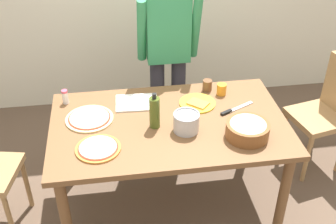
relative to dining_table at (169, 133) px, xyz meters
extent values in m
plane|color=brown|center=(0.00, 0.00, -0.67)|extent=(8.00, 8.00, 0.00)
cube|color=brown|center=(0.00, 0.00, 0.07)|extent=(1.60, 0.96, 0.04)
cylinder|color=brown|center=(-0.72, -0.40, -0.31)|extent=(0.07, 0.07, 0.72)
cylinder|color=brown|center=(0.72, -0.40, -0.31)|extent=(0.07, 0.07, 0.72)
cylinder|color=brown|center=(-0.72, 0.40, -0.31)|extent=(0.07, 0.07, 0.72)
cylinder|color=brown|center=(0.72, 0.40, -0.31)|extent=(0.07, 0.07, 0.72)
cylinder|color=#2D2D38|center=(0.01, 0.76, -0.24)|extent=(0.12, 0.12, 0.85)
cylinder|color=#2D2D38|center=(0.19, 0.76, -0.24)|extent=(0.12, 0.12, 0.85)
cube|color=#338C59|center=(0.10, 0.76, 0.46)|extent=(0.34, 0.20, 0.55)
cylinder|color=#338C59|center=(-0.11, 0.71, 0.46)|extent=(0.07, 0.21, 0.55)
cylinder|color=#338C59|center=(0.31, 0.71, 0.46)|extent=(0.07, 0.21, 0.55)
cylinder|color=#A37A4C|center=(-1.12, -0.21, -0.44)|extent=(0.04, 0.04, 0.45)
cylinder|color=#A37A4C|center=(-1.05, 0.12, -0.44)|extent=(0.04, 0.04, 0.45)
cube|color=#A37A4C|center=(1.25, 0.28, -0.19)|extent=(0.48, 0.48, 0.05)
cylinder|color=#A37A4C|center=(1.05, 0.41, -0.44)|extent=(0.04, 0.04, 0.45)
cylinder|color=#A37A4C|center=(1.12, 0.08, -0.44)|extent=(0.04, 0.04, 0.45)
cylinder|color=#A37A4C|center=(1.38, 0.48, -0.44)|extent=(0.04, 0.04, 0.45)
cylinder|color=beige|center=(-0.53, 0.11, 0.10)|extent=(0.33, 0.33, 0.01)
cylinder|color=#B22D1E|center=(-0.53, 0.11, 0.10)|extent=(0.29, 0.29, 0.00)
cylinder|color=beige|center=(-0.53, 0.11, 0.11)|extent=(0.27, 0.27, 0.00)
cylinder|color=#C67A33|center=(-0.48, -0.22, 0.10)|extent=(0.28, 0.28, 0.01)
cylinder|color=#B22D1E|center=(-0.48, -0.22, 0.10)|extent=(0.25, 0.25, 0.00)
cylinder|color=beige|center=(-0.48, -0.22, 0.11)|extent=(0.23, 0.23, 0.00)
cylinder|color=gold|center=(0.24, 0.19, 0.10)|extent=(0.26, 0.26, 0.01)
cube|color=#CC8438|center=(0.24, 0.17, 0.11)|extent=(0.17, 0.17, 0.01)
cylinder|color=brown|center=(0.47, -0.23, 0.14)|extent=(0.28, 0.28, 0.10)
ellipsoid|color=beige|center=(0.47, -0.23, 0.18)|extent=(0.25, 0.25, 0.05)
cylinder|color=#47561E|center=(-0.10, -0.03, 0.20)|extent=(0.07, 0.07, 0.22)
cylinder|color=black|center=(-0.10, -0.03, 0.33)|extent=(0.03, 0.03, 0.04)
cylinder|color=#B7B7BC|center=(0.10, -0.10, 0.15)|extent=(0.17, 0.17, 0.12)
torus|color=#A5A5AD|center=(0.10, -0.10, 0.21)|extent=(0.17, 0.17, 0.01)
cylinder|color=orange|center=(0.44, 0.30, 0.13)|extent=(0.07, 0.07, 0.08)
cylinder|color=brown|center=(0.35, 0.37, 0.13)|extent=(0.07, 0.07, 0.08)
cylinder|color=white|center=(-0.70, 0.35, 0.14)|extent=(0.04, 0.04, 0.09)
cylinder|color=#D84C66|center=(-0.70, 0.35, 0.19)|extent=(0.04, 0.04, 0.02)
cube|color=white|center=(-0.20, 0.27, 0.10)|extent=(0.31, 0.23, 0.01)
cube|color=silver|center=(0.53, 0.11, 0.09)|extent=(0.21, 0.12, 0.01)
cube|color=black|center=(0.41, 0.05, 0.10)|extent=(0.09, 0.06, 0.02)
camera|label=1|loc=(-0.35, -2.31, 1.77)|focal=45.47mm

